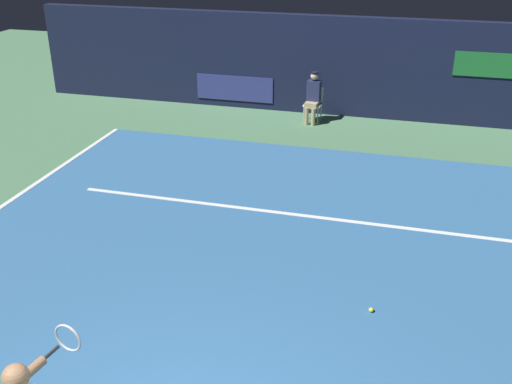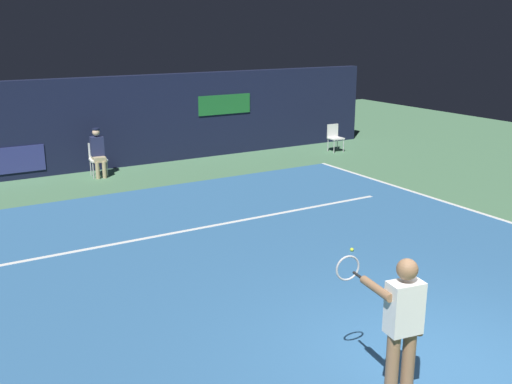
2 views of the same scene
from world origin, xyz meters
The scene contains 9 objects.
ground_plane centered at (0.00, 4.29, 0.00)m, with size 34.33×34.33×0.00m, color #4C7A56.
court_surface centered at (0.00, 4.29, 0.01)m, with size 10.94×10.59×0.01m, color #336699.
line_sideline_left centered at (5.42, 4.29, 0.01)m, with size 0.10×10.59×0.01m, color white.
line_service centered at (0.00, 6.15, 0.01)m, with size 8.53×0.10×0.01m, color white.
back_wall centered at (0.00, 12.38, 1.30)m, with size 17.66×0.33×2.60m.
tennis_player centered at (-1.04, -0.23, 0.99)m, with size 0.51×0.99×1.73m.
line_judge_on_chair centered at (-0.75, 11.49, 0.69)m, with size 0.47×0.55×1.32m.
courtside_chair_near centered at (6.86, 10.88, 0.50)m, with size 0.46×0.44×0.88m.
tennis_ball centered at (1.52, 3.58, 0.05)m, with size 0.07×0.07×0.07m, color #CCE033.
Camera 2 is at (-5.17, -4.20, 3.97)m, focal length 41.73 mm.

